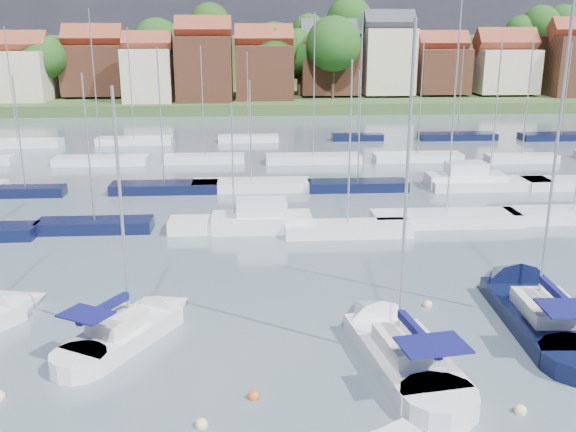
{
  "coord_description": "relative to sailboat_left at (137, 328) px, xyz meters",
  "views": [
    {
      "loc": [
        -6.22,
        -23.57,
        13.81
      ],
      "look_at": [
        -3.82,
        14.0,
        2.79
      ],
      "focal_mm": 40.0,
      "sensor_mm": 36.0,
      "label": 1
    }
  ],
  "objects": [
    {
      "name": "far_shore_town",
      "position": [
        13.78,
        128.55,
        4.24
      ],
      "size": [
        212.46,
        90.0,
        22.27
      ],
      "color": "#3B4E27",
      "rests_on": "ground"
    },
    {
      "name": "marina_field",
      "position": [
        13.46,
        31.03,
        0.06
      ],
      "size": [
        79.62,
        41.41,
        15.93
      ],
      "color": "silver",
      "rests_on": "ground"
    },
    {
      "name": "sailboat_left",
      "position": [
        0.0,
        0.0,
        0.0
      ],
      "size": [
        6.63,
        9.09,
        12.5
      ],
      "rotation": [
        0.0,
        0.0,
        1.05
      ],
      "color": "silver",
      "rests_on": "ground"
    },
    {
      "name": "buoy_d",
      "position": [
        15.33,
        -7.36,
        -0.37
      ],
      "size": [
        0.48,
        0.48,
        0.48
      ],
      "primitive_type": "sphere",
      "color": "beige",
      "rests_on": "ground"
    },
    {
      "name": "sailboat_centre",
      "position": [
        11.56,
        -2.15,
        -0.01
      ],
      "size": [
        4.68,
        11.69,
        15.46
      ],
      "rotation": [
        0.0,
        0.0,
        1.72
      ],
      "color": "silver",
      "rests_on": "ground"
    },
    {
      "name": "buoy_e",
      "position": [
        14.48,
        2.28,
        -0.37
      ],
      "size": [
        0.47,
        0.47,
        0.47
      ],
      "primitive_type": "sphere",
      "color": "beige",
      "rests_on": "ground"
    },
    {
      "name": "buoy_c",
      "position": [
        5.39,
        -5.73,
        -0.37
      ],
      "size": [
        0.48,
        0.48,
        0.48
      ],
      "primitive_type": "sphere",
      "color": "#D85914",
      "rests_on": "ground"
    },
    {
      "name": "sailboat_navy",
      "position": [
        19.47,
        1.61,
        -0.02
      ],
      "size": [
        4.17,
        13.32,
        18.15
      ],
      "rotation": [
        0.0,
        0.0,
        1.52
      ],
      "color": "black",
      "rests_on": "ground"
    },
    {
      "name": "ground",
      "position": [
        11.55,
        35.88,
        -0.37
      ],
      "size": [
        260.0,
        260.0,
        0.0
      ],
      "primitive_type": "plane",
      "color": "#45535E",
      "rests_on": "ground"
    },
    {
      "name": "buoy_b",
      "position": [
        3.49,
        -7.47,
        -0.37
      ],
      "size": [
        0.47,
        0.47,
        0.47
      ],
      "primitive_type": "sphere",
      "color": "beige",
      "rests_on": "ground"
    }
  ]
}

